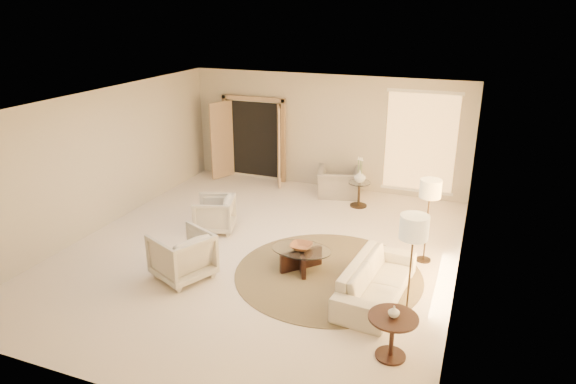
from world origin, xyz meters
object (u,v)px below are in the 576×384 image
(side_vase, at_px, (360,176))
(floor_lamp_far, at_px, (414,232))
(sofa, at_px, (376,280))
(bowl, at_px, (301,246))
(accent_chair, at_px, (339,178))
(end_table, at_px, (392,329))
(coffee_table, at_px, (301,256))
(floor_lamp_near, at_px, (430,192))
(armchair_right, at_px, (182,253))
(side_table, at_px, (359,192))
(armchair_left, at_px, (214,212))
(end_vase, at_px, (394,312))

(side_vase, bearing_deg, floor_lamp_far, -67.25)
(sofa, distance_m, bowl, 1.48)
(accent_chair, relative_size, end_table, 1.59)
(bowl, bearing_deg, side_vase, 86.26)
(coffee_table, bearing_deg, bowl, 0.00)
(bowl, bearing_deg, floor_lamp_near, 29.36)
(armchair_right, bearing_deg, side_table, 179.45)
(end_table, distance_m, side_table, 5.36)
(sofa, relative_size, bowl, 5.30)
(accent_chair, bearing_deg, floor_lamp_far, 102.82)
(accent_chair, height_order, side_vase, accent_chair)
(armchair_right, height_order, accent_chair, accent_chair)
(armchair_right, distance_m, end_table, 3.76)
(armchair_left, xyz_separation_m, end_table, (4.11, -2.72, 0.03))
(armchair_right, xyz_separation_m, side_table, (1.98, 4.26, -0.09))
(floor_lamp_near, bearing_deg, side_table, 128.61)
(armchair_left, xyz_separation_m, accent_chair, (1.81, 2.86, 0.06))
(floor_lamp_near, height_order, side_vase, floor_lamp_near)
(armchair_right, xyz_separation_m, end_vase, (3.67, -0.83, 0.24))
(bowl, bearing_deg, accent_chair, 95.93)
(coffee_table, xyz_separation_m, floor_lamp_near, (1.96, 1.10, 1.07))
(floor_lamp_near, bearing_deg, coffee_table, -150.64)
(end_table, bearing_deg, accent_chair, 112.35)
(sofa, relative_size, armchair_right, 2.27)
(armchair_left, distance_m, armchair_right, 1.95)
(accent_chair, bearing_deg, side_vase, 127.01)
(bowl, bearing_deg, end_table, -43.57)
(sofa, distance_m, accent_chair, 4.57)
(floor_lamp_far, xyz_separation_m, bowl, (-1.96, 0.87, -0.97))
(accent_chair, relative_size, side_table, 1.77)
(armchair_right, distance_m, accent_chair, 4.95)
(end_table, xyz_separation_m, side_table, (-1.69, 5.09, -0.07))
(armchair_right, relative_size, floor_lamp_near, 0.58)
(side_table, bearing_deg, side_vase, 0.00)
(sofa, relative_size, floor_lamp_far, 1.23)
(accent_chair, relative_size, floor_lamp_near, 0.67)
(armchair_right, bearing_deg, armchair_left, -142.63)
(sofa, xyz_separation_m, armchair_left, (-3.61, 1.34, 0.09))
(end_table, bearing_deg, armchair_right, 167.28)
(armchair_left, relative_size, coffee_table, 0.66)
(floor_lamp_near, bearing_deg, floor_lamp_far, -90.00)
(accent_chair, xyz_separation_m, coffee_table, (0.39, -3.77, -0.21))
(coffee_table, distance_m, floor_lamp_far, 2.44)
(bowl, height_order, side_vase, side_vase)
(armchair_right, bearing_deg, end_vase, 101.62)
(sofa, distance_m, coffee_table, 1.47)
(armchair_left, height_order, floor_lamp_far, floor_lamp_far)
(armchair_left, height_order, floor_lamp_near, floor_lamp_near)
(coffee_table, height_order, end_table, end_table)
(accent_chair, xyz_separation_m, bowl, (0.39, -3.77, -0.01))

